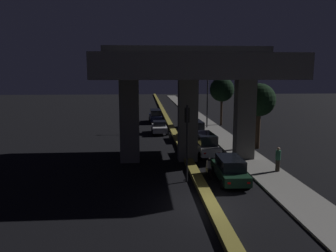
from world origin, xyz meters
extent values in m
plane|color=black|center=(0.00, 0.00, 0.00)|extent=(200.00, 200.00, 0.00)
cube|color=olive|center=(0.00, 35.00, 0.16)|extent=(0.70, 126.00, 0.31)
cube|color=gray|center=(5.22, 28.00, 0.06)|extent=(2.76, 126.00, 0.12)
cube|color=#5B5956|center=(-4.70, 9.77, 3.35)|extent=(1.52, 1.21, 6.69)
cube|color=#5B5956|center=(4.70, 9.77, 3.35)|extent=(1.52, 1.21, 6.69)
cube|color=#5B5956|center=(0.00, 9.77, 3.35)|extent=(1.52, 1.21, 6.69)
cube|color=#5B5956|center=(0.00, 9.77, 7.51)|extent=(13.54, 13.39, 1.64)
cube|color=#333335|center=(0.00, 9.77, 8.78)|extent=(13.54, 0.40, 0.90)
cylinder|color=black|center=(-0.75, 4.35, 2.55)|extent=(0.14, 0.14, 5.10)
cube|color=black|center=(-0.75, 4.53, 4.43)|extent=(0.30, 0.28, 0.95)
sphere|color=red|center=(-0.75, 4.68, 4.72)|extent=(0.18, 0.18, 0.18)
sphere|color=black|center=(-0.75, 4.68, 4.43)|extent=(0.18, 0.18, 0.18)
sphere|color=black|center=(-0.75, 4.68, 4.13)|extent=(0.18, 0.18, 0.18)
cylinder|color=#2D2D30|center=(4.68, 25.74, 4.34)|extent=(0.18, 0.18, 8.68)
cylinder|color=#2D2D30|center=(3.45, 25.74, 8.53)|extent=(2.47, 0.10, 0.10)
ellipsoid|color=#F2B759|center=(2.21, 25.74, 8.43)|extent=(0.56, 0.32, 0.24)
cube|color=black|center=(2.12, 4.26, 0.61)|extent=(1.79, 4.59, 0.61)
cube|color=black|center=(2.12, 4.26, 1.26)|extent=(1.54, 2.76, 0.70)
cylinder|color=black|center=(1.33, 5.78, 0.30)|extent=(0.21, 0.60, 0.60)
cylinder|color=black|center=(2.98, 5.74, 0.30)|extent=(0.21, 0.60, 0.60)
cylinder|color=black|center=(1.26, 2.78, 0.30)|extent=(0.21, 0.60, 0.60)
cylinder|color=black|center=(2.91, 2.74, 0.30)|extent=(0.21, 0.60, 0.60)
cube|color=red|center=(1.48, 1.99, 0.64)|extent=(0.18, 0.03, 0.11)
cube|color=red|center=(2.65, 1.96, 0.64)|extent=(0.18, 0.03, 0.11)
cube|color=silver|center=(1.81, 11.45, 0.68)|extent=(1.84, 4.76, 0.71)
cube|color=black|center=(1.81, 11.57, 1.47)|extent=(1.59, 3.44, 0.87)
cylinder|color=black|center=(0.95, 12.97, 0.33)|extent=(0.23, 0.67, 0.66)
cylinder|color=black|center=(2.55, 13.03, 0.33)|extent=(0.23, 0.67, 0.66)
cylinder|color=black|center=(1.07, 9.87, 0.33)|extent=(0.23, 0.67, 0.66)
cylinder|color=black|center=(2.68, 9.94, 0.33)|extent=(0.23, 0.67, 0.66)
cube|color=red|center=(1.33, 9.07, 0.72)|extent=(0.18, 0.04, 0.11)
cube|color=red|center=(2.49, 9.12, 0.72)|extent=(0.18, 0.04, 0.11)
cube|color=gray|center=(1.97, 18.45, 0.70)|extent=(1.86, 4.51, 0.76)
cube|color=black|center=(1.97, 18.56, 1.56)|extent=(1.60, 3.26, 0.96)
cylinder|color=black|center=(1.10, 19.87, 0.32)|extent=(0.23, 0.64, 0.63)
cylinder|color=black|center=(2.72, 19.94, 0.32)|extent=(0.23, 0.64, 0.63)
cylinder|color=black|center=(1.23, 16.95, 0.32)|extent=(0.23, 0.64, 0.63)
cylinder|color=black|center=(2.85, 17.02, 0.32)|extent=(0.23, 0.64, 0.63)
cube|color=red|center=(1.49, 16.20, 0.73)|extent=(0.18, 0.04, 0.11)
cube|color=red|center=(2.65, 16.25, 0.73)|extent=(0.18, 0.04, 0.11)
cube|color=silver|center=(-1.75, 22.31, 0.64)|extent=(1.69, 3.99, 0.63)
cube|color=black|center=(-1.75, 22.51, 1.22)|extent=(1.47, 1.92, 0.52)
cylinder|color=black|center=(-0.93, 21.01, 0.32)|extent=(0.21, 0.65, 0.65)
cylinder|color=black|center=(-2.55, 21.00, 0.32)|extent=(0.21, 0.65, 0.65)
cylinder|color=black|center=(-0.96, 23.63, 0.32)|extent=(0.21, 0.65, 0.65)
cylinder|color=black|center=(-2.57, 23.62, 0.32)|extent=(0.21, 0.65, 0.65)
cube|color=white|center=(-1.19, 24.31, 0.54)|extent=(0.18, 0.03, 0.11)
cube|color=white|center=(-2.35, 24.30, 0.54)|extent=(0.18, 0.03, 0.11)
cube|color=#141938|center=(-1.90, 31.58, 0.70)|extent=(1.80, 4.68, 0.75)
cube|color=black|center=(-1.90, 31.47, 1.49)|extent=(1.56, 3.38, 0.82)
cylinder|color=black|center=(-1.04, 30.08, 0.33)|extent=(0.22, 0.66, 0.65)
cylinder|color=black|center=(-2.66, 30.03, 0.33)|extent=(0.22, 0.66, 0.65)
cylinder|color=black|center=(-1.14, 33.13, 0.33)|extent=(0.22, 0.66, 0.65)
cylinder|color=black|center=(-2.75, 33.08, 0.33)|extent=(0.22, 0.66, 0.65)
cube|color=white|center=(-1.39, 33.92, 0.59)|extent=(0.18, 0.04, 0.11)
cube|color=white|center=(-2.55, 33.89, 0.59)|extent=(0.18, 0.04, 0.11)
cylinder|color=black|center=(0.90, 5.91, 0.27)|extent=(0.09, 0.54, 0.53)
cylinder|color=black|center=(0.87, 4.71, 0.27)|extent=(0.11, 0.54, 0.53)
cube|color=black|center=(0.89, 5.31, 0.49)|extent=(0.26, 0.92, 0.32)
cylinder|color=beige|center=(0.89, 5.31, 0.89)|extent=(0.33, 0.33, 0.48)
sphere|color=black|center=(0.89, 5.31, 1.25)|extent=(0.24, 0.24, 0.24)
cube|color=red|center=(0.87, 4.66, 0.49)|extent=(0.08, 0.03, 0.08)
cylinder|color=#2D261E|center=(6.03, 5.84, 0.54)|extent=(0.31, 0.31, 0.84)
cylinder|color=#26593F|center=(6.03, 5.84, 1.31)|extent=(0.36, 0.36, 0.70)
sphere|color=tan|center=(6.03, 5.84, 1.77)|extent=(0.23, 0.23, 0.23)
cylinder|color=#38281C|center=(7.24, 13.64, 1.75)|extent=(0.44, 0.44, 3.50)
sphere|color=black|center=(7.24, 13.64, 4.66)|extent=(3.09, 3.09, 3.09)
cylinder|color=#38281C|center=(7.12, 28.05, 1.86)|extent=(0.31, 0.31, 3.72)
sphere|color=black|center=(7.12, 28.05, 4.97)|extent=(3.33, 3.33, 3.33)
camera|label=1|loc=(-3.48, -16.32, 7.03)|focal=35.00mm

